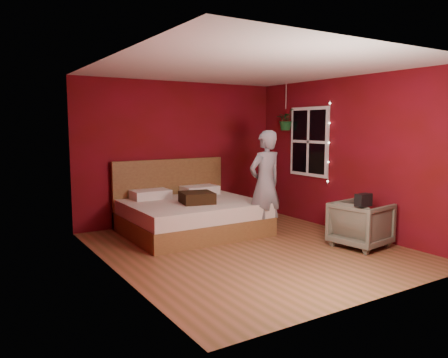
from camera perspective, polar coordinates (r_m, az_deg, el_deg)
floor at (r=6.51m, az=3.35°, el=-9.03°), size 4.50×4.50×0.00m
room_walls at (r=6.25m, az=3.46°, el=5.92°), size 4.04×4.54×2.62m
window at (r=8.20m, az=11.03°, el=4.81°), size 0.05×0.97×1.27m
fairy_lights at (r=7.81m, az=13.53°, el=4.64°), size 0.04×0.04×1.45m
bed at (r=7.45m, az=-4.55°, el=-4.54°), size 2.15×1.83×1.18m
person at (r=7.11m, az=5.41°, el=-0.59°), size 0.66×0.46×1.72m
armchair at (r=6.80m, az=17.43°, el=-5.67°), size 0.85×0.83×0.68m
handbag at (r=6.36m, az=17.75°, el=-2.61°), size 0.25×0.14×0.17m
throw_pillow at (r=7.13m, az=-3.55°, el=-2.43°), size 0.60×0.60×0.18m
hanging_plant at (r=8.57m, az=8.05°, el=7.68°), size 0.47×0.44×0.90m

